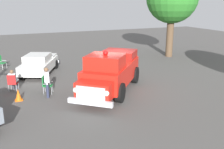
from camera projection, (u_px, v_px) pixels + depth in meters
The scene contains 9 objects.
ground_plane at pixel (113, 87), 15.69m from camera, with size 60.00×60.00×0.00m, color #514F4C.
vintage_fire_truck at pixel (111, 71), 14.74m from camera, with size 5.91×5.55×2.59m.
classic_hot_rod at pixel (39, 63), 18.56m from camera, with size 4.73×3.49×1.46m.
lawn_chair_near_truck at pixel (12, 82), 14.81m from camera, with size 0.64×0.64×1.02m.
lawn_chair_by_car at pixel (0, 61), 19.86m from camera, with size 0.69×0.69×1.02m.
lawn_chair_spare at pixel (46, 83), 14.53m from camera, with size 0.64×0.64×1.02m.
spectator_seated at pixel (13, 79), 14.90m from camera, with size 0.63×0.54×1.29m.
spectator_standing at pixel (47, 80), 13.83m from camera, with size 0.65×0.32×1.68m.
traffic_cone at pixel (18, 95), 13.54m from camera, with size 0.40×0.40×0.64m.
Camera 1 is at (13.60, -6.00, 5.08)m, focal length 41.10 mm.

